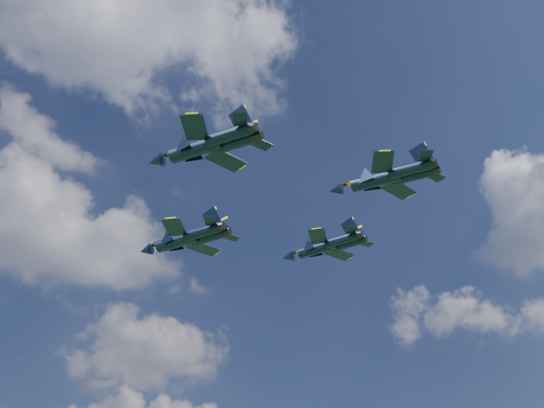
{
  "coord_description": "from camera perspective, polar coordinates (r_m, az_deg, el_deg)",
  "views": [
    {
      "loc": [
        -27.3,
        -84.57,
        3.46
      ],
      "look_at": [
        -0.26,
        -4.64,
        55.87
      ],
      "focal_mm": 45.0,
      "sensor_mm": 36.0,
      "label": 1
    }
  ],
  "objects": [
    {
      "name": "jet_slot",
      "position": [
        95.5,
        8.41,
        1.96
      ],
      "size": [
        14.68,
        14.42,
        3.96
      ],
      "rotation": [
        0.0,
        0.0,
        0.8
      ],
      "color": "black"
    },
    {
      "name": "jet_lead",
      "position": [
        109.74,
        -8.14,
        -3.15
      ],
      "size": [
        15.08,
        15.96,
        4.23
      ],
      "rotation": [
        0.0,
        0.0,
        0.74
      ],
      "color": "black"
    },
    {
      "name": "jet_right",
      "position": [
        111.76,
        3.62,
        -3.77
      ],
      "size": [
        13.06,
        14.8,
        3.81
      ],
      "rotation": [
        0.0,
        0.0,
        0.68
      ],
      "color": "black"
    },
    {
      "name": "jet_left",
      "position": [
        85.68,
        -6.67,
        4.55
      ],
      "size": [
        14.68,
        14.7,
        4.0
      ],
      "rotation": [
        0.0,
        0.0,
        0.78
      ],
      "color": "black"
    }
  ]
}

